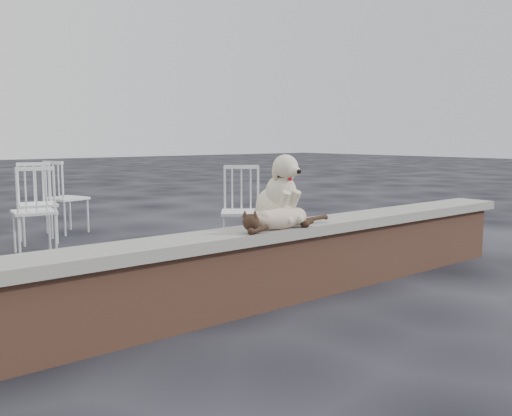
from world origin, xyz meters
TOP-DOWN VIEW (x-y plane):
  - ground at (0.00, 0.00)m, footprint 60.00×60.00m
  - brick_wall at (0.00, 0.00)m, footprint 6.00×0.30m
  - capstone at (0.00, 0.00)m, footprint 6.20×0.40m
  - dog at (0.26, 0.04)m, footprint 0.37×0.48m
  - cat at (0.18, -0.11)m, footprint 1.03×0.27m
  - chair_d at (1.13, 1.54)m, footprint 0.79×0.79m
  - chair_b at (-0.28, 3.62)m, footprint 0.66×0.66m
  - chair_e at (0.25, 4.07)m, footprint 0.69×0.69m
  - chair_c at (-0.54, 2.98)m, footprint 0.64×0.64m

SIDE VIEW (x-z plane):
  - ground at x=0.00m, z-range 0.00..0.00m
  - brick_wall at x=0.00m, z-range 0.00..0.50m
  - chair_d at x=1.13m, z-range 0.00..0.94m
  - chair_b at x=-0.28m, z-range 0.00..0.94m
  - chair_e at x=0.25m, z-range 0.00..0.94m
  - chair_c at x=-0.54m, z-range 0.00..0.94m
  - capstone at x=0.00m, z-range 0.50..0.58m
  - cat at x=0.18m, z-range 0.58..0.75m
  - dog at x=0.26m, z-range 0.58..1.12m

